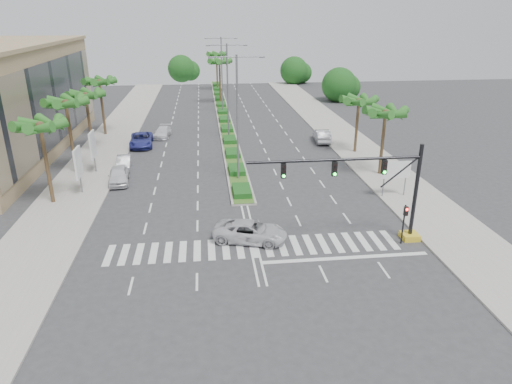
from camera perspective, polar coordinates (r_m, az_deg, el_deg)
ground at (r=32.53m, az=-0.25°, el=-6.94°), size 160.00×160.00×0.00m
footpath_right at (r=54.03m, az=13.59°, el=4.32°), size 6.00×120.00×0.15m
footpath_left at (r=52.23m, az=-19.65°, el=3.06°), size 6.00×120.00×0.15m
median at (r=75.09m, az=-4.11°, el=9.63°), size 2.20×75.00×0.20m
median_grass at (r=75.06m, az=-4.12°, el=9.72°), size 1.80×75.00×0.04m
signal_gantry at (r=33.28m, az=15.82°, el=-0.56°), size 12.60×1.20×7.20m
pedestrian_signal at (r=33.77m, az=18.08°, el=-3.11°), size 0.28×0.36×3.00m
direction_sign at (r=42.11m, az=17.07°, el=2.49°), size 2.70×0.11×3.40m
billboard_near at (r=43.82m, az=-21.35°, el=3.38°), size 0.18×2.10×4.35m
billboard_far at (r=49.41m, az=-19.74°, el=5.54°), size 0.18×2.10×4.35m
palm_left_near at (r=41.62m, az=-25.35°, el=7.23°), size 4.57×4.68×7.55m
palm_left_mid at (r=49.04m, az=-22.65°, el=10.00°), size 4.57×4.68×7.95m
palm_left_far at (r=56.76m, az=-20.51°, el=11.06°), size 4.57×4.68×7.35m
palm_left_end at (r=64.42m, az=-18.98°, el=12.71°), size 4.57×4.68×7.75m
palm_right_near at (r=46.88m, az=15.87°, el=9.27°), size 4.57×4.68×7.05m
palm_right_far at (r=54.28m, az=12.72°, el=10.83°), size 4.57×4.68×6.75m
palm_median_a at (r=83.90m, az=-4.59°, el=15.76°), size 4.57×4.68×8.05m
palm_median_b at (r=98.83m, az=-4.96°, el=16.61°), size 4.57×4.68×8.05m
streetlight_near at (r=43.42m, az=-2.35°, el=9.95°), size 5.10×0.25×12.00m
streetlight_mid at (r=59.15m, az=-3.57°, el=13.03°), size 5.10×0.25×12.00m
streetlight_far at (r=75.00m, az=-4.29°, el=14.81°), size 5.10×0.25×12.00m
car_parked_a at (r=46.26m, az=-16.80°, el=2.02°), size 2.37×4.78×1.56m
car_parked_b at (r=50.54m, az=-16.18°, el=3.58°), size 1.71×4.16×1.34m
car_parked_c at (r=58.59m, az=-14.15°, el=6.34°), size 3.09×5.99×1.62m
car_parked_d at (r=62.48m, az=-11.59°, el=7.34°), size 2.45×4.76×1.32m
car_crossing at (r=33.11m, az=-0.70°, el=-4.96°), size 5.82×3.90×1.48m
car_right at (r=59.45m, az=8.24°, el=7.00°), size 2.20×5.10×1.63m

